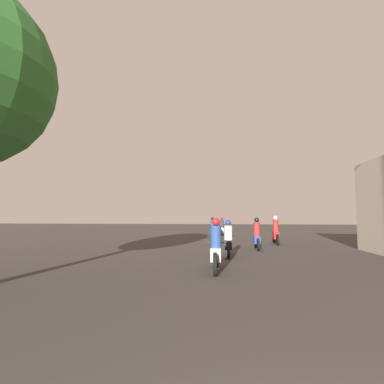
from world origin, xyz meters
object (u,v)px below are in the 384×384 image
Objects in this scene: motorcycle_black at (228,242)px; motorcycle_white at (222,228)px; motorcycle_silver at (216,250)px; motorcycle_blue at (257,237)px; motorcycle_green at (213,229)px; motorcycle_red at (276,233)px.

motorcycle_white is at bearing 96.94° from motorcycle_black.
motorcycle_blue is (1.78, 6.08, -0.00)m from motorcycle_silver.
motorcycle_white reaches higher than motorcycle_black.
motorcycle_black is at bearing -88.22° from motorcycle_white.
motorcycle_red is at bearing -57.42° from motorcycle_green.
motorcycle_silver reaches higher than motorcycle_green.
motorcycle_silver is at bearing -113.88° from motorcycle_red.
motorcycle_blue is 10.62m from motorcycle_white.
motorcycle_silver is at bearing -91.61° from motorcycle_black.
motorcycle_silver reaches higher than motorcycle_white.
motorcycle_green is 2.68m from motorcycle_white.
motorcycle_green is (-2.57, 7.84, -0.01)m from motorcycle_blue.
motorcycle_red is (3.14, 8.95, 0.03)m from motorcycle_silver.
motorcycle_black is 1.06× the size of motorcycle_green.
motorcycle_black is 3.03m from motorcycle_blue.
motorcycle_silver is at bearing -92.50° from motorcycle_green.
motorcycle_red is at bearing 60.47° from motorcycle_blue.
motorcycle_silver reaches higher than motorcycle_black.
motorcycle_silver is 9.48m from motorcycle_red.
motorcycle_white is at bearing 90.61° from motorcycle_silver.
motorcycle_black is 1.10× the size of motorcycle_blue.
motorcycle_blue reaches higher than motorcycle_green.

